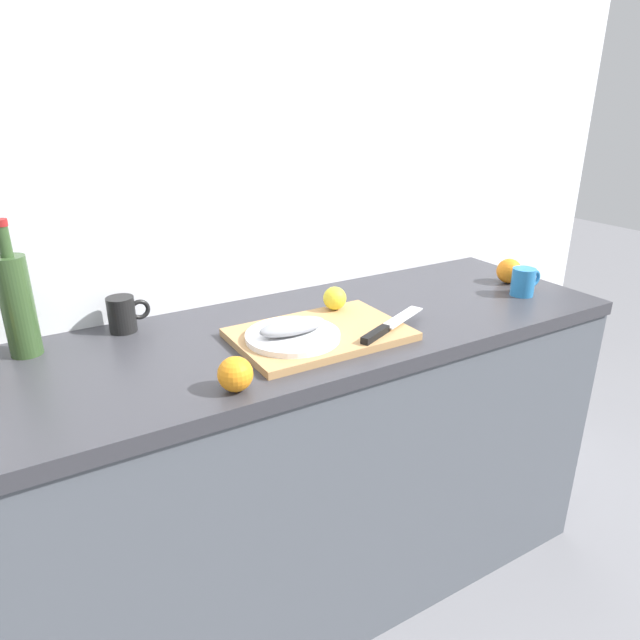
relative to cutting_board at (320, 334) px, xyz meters
name	(u,v)px	position (x,y,z in m)	size (l,w,h in m)	color
ground_plane	(284,590)	(-0.09, 0.08, -0.91)	(12.00, 12.00, 0.00)	slate
back_wall	(221,184)	(-0.09, 0.40, 0.34)	(3.20, 0.05, 2.50)	white
kitchen_counter	(280,475)	(-0.09, 0.08, -0.46)	(2.00, 0.60, 0.90)	#4C5159
cutting_board	(320,334)	(0.00, 0.00, 0.00)	(0.44, 0.29, 0.02)	tan
white_plate	(293,336)	(-0.08, -0.01, 0.02)	(0.24, 0.24, 0.01)	white
fish_fillet	(293,326)	(-0.08, -0.01, 0.04)	(0.18, 0.08, 0.04)	gray
chef_knife	(386,328)	(0.15, -0.09, 0.02)	(0.28, 0.14, 0.02)	silver
lemon_0	(335,298)	(0.12, 0.12, 0.04)	(0.07, 0.07, 0.07)	yellow
wine_bottle	(17,304)	(-0.66, 0.28, 0.12)	(0.07, 0.07, 0.33)	#2D4723
coffee_mug_0	(524,282)	(0.72, -0.03, 0.03)	(0.11, 0.07, 0.09)	#2672B2
coffee_mug_2	(123,314)	(-0.43, 0.31, 0.04)	(0.11, 0.07, 0.10)	black
orange_0	(509,271)	(0.78, 0.08, 0.03)	(0.08, 0.08, 0.08)	orange
orange_1	(235,374)	(-0.30, -0.15, 0.03)	(0.08, 0.08, 0.08)	orange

